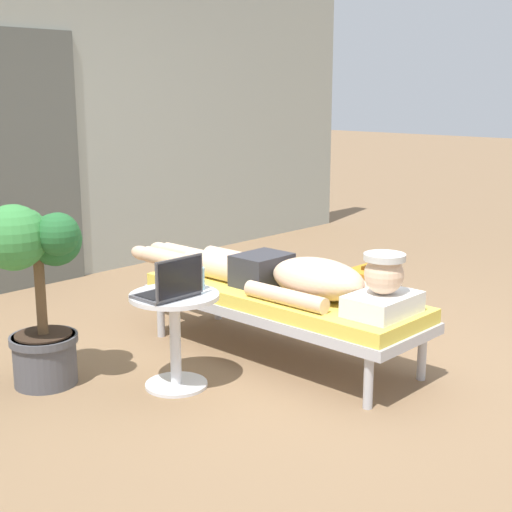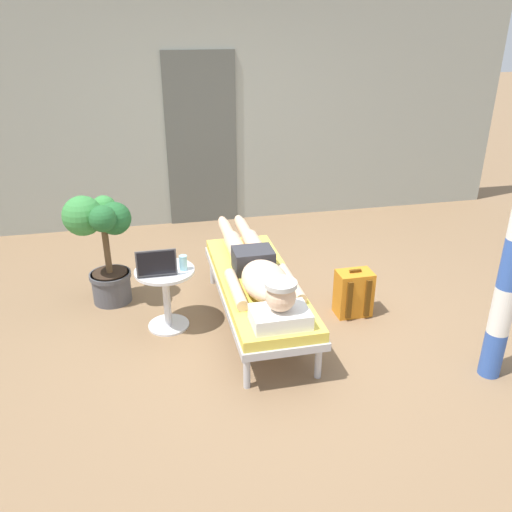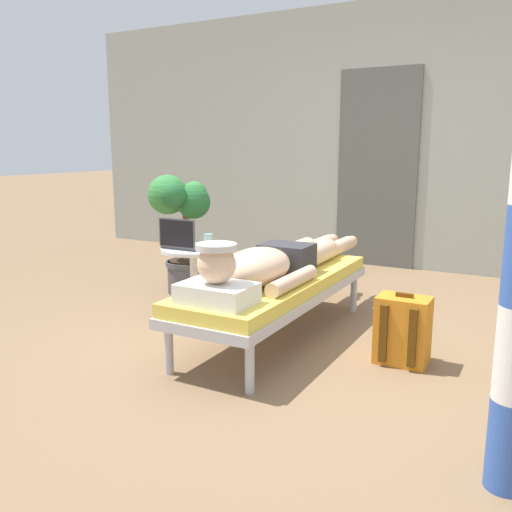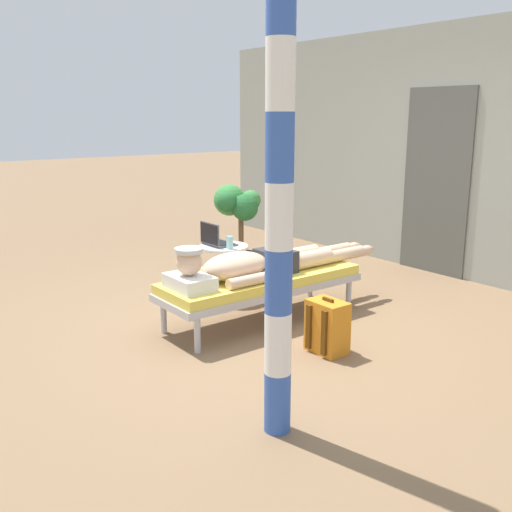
{
  "view_description": "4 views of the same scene",
  "coord_description": "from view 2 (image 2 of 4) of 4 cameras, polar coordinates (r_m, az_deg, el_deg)",
  "views": [
    {
      "loc": [
        -3.29,
        -2.69,
        1.59
      ],
      "look_at": [
        -0.08,
        0.31,
        0.59
      ],
      "focal_mm": 51.73,
      "sensor_mm": 36.0,
      "label": 1
    },
    {
      "loc": [
        -0.94,
        -3.62,
        2.35
      ],
      "look_at": [
        -0.1,
        0.16,
        0.59
      ],
      "focal_mm": 36.64,
      "sensor_mm": 36.0,
      "label": 2
    },
    {
      "loc": [
        1.45,
        -3.01,
        1.25
      ],
      "look_at": [
        -0.33,
        0.23,
        0.51
      ],
      "focal_mm": 38.23,
      "sensor_mm": 36.0,
      "label": 3
    },
    {
      "loc": [
        3.69,
        -2.89,
        1.75
      ],
      "look_at": [
        0.03,
        -0.08,
        0.63
      ],
      "focal_mm": 40.97,
      "sensor_mm": 36.0,
      "label": 4
    }
  ],
  "objects": [
    {
      "name": "ground_plane",
      "position": [
        4.42,
        1.67,
        -7.67
      ],
      "size": [
        40.0,
        40.0,
        0.0
      ],
      "primitive_type": "plane",
      "color": "#846647"
    },
    {
      "name": "house_wall_back",
      "position": [
        6.48,
        -5.23,
        15.5
      ],
      "size": [
        7.6,
        0.2,
        2.7
      ],
      "primitive_type": "cube",
      "color": "#999E93",
      "rests_on": "ground"
    },
    {
      "name": "house_door_panel",
      "position": [
        6.42,
        -5.97,
        12.39
      ],
      "size": [
        0.84,
        0.03,
        2.04
      ],
      "primitive_type": "cube",
      "color": "#545651",
      "rests_on": "ground"
    },
    {
      "name": "lounge_chair",
      "position": [
        4.29,
        0.15,
        -3.36
      ],
      "size": [
        0.62,
        1.83,
        0.42
      ],
      "color": "#B7B7BC",
      "rests_on": "ground"
    },
    {
      "name": "person_reclining",
      "position": [
        4.18,
        0.28,
        -1.51
      ],
      "size": [
        0.53,
        2.17,
        0.33
      ],
      "color": "white",
      "rests_on": "lounge_chair"
    },
    {
      "name": "side_table",
      "position": [
        4.3,
        -9.81,
        -3.5
      ],
      "size": [
        0.48,
        0.48,
        0.52
      ],
      "color": "silver",
      "rests_on": "ground"
    },
    {
      "name": "laptop",
      "position": [
        4.16,
        -10.8,
        -1.14
      ],
      "size": [
        0.31,
        0.24,
        0.23
      ],
      "color": "#4C4C51",
      "rests_on": "side_table"
    },
    {
      "name": "drink_glass",
      "position": [
        4.18,
        -7.95,
        -0.74
      ],
      "size": [
        0.06,
        0.06,
        0.12
      ],
      "primitive_type": "cylinder",
      "color": "#99D8E5",
      "rests_on": "side_table"
    },
    {
      "name": "backpack",
      "position": [
        4.58,
        10.57,
        -4.02
      ],
      "size": [
        0.3,
        0.26,
        0.42
      ],
      "color": "orange",
      "rests_on": "ground"
    },
    {
      "name": "potted_plant",
      "position": [
        4.69,
        -16.49,
        1.8
      ],
      "size": [
        0.56,
        0.53,
        1.02
      ],
      "color": "#4C4C51",
      "rests_on": "ground"
    }
  ]
}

